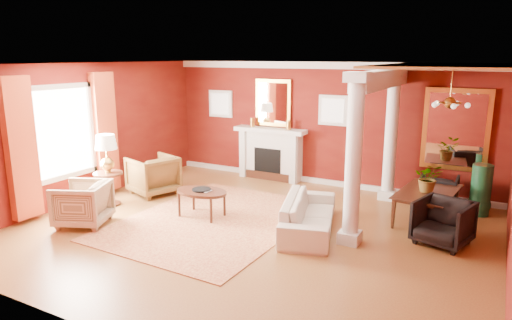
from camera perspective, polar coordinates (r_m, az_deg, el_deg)
The scene contains 27 objects.
ground at distance 8.22m, azimuth -0.57°, elevation -8.80°, with size 8.00×8.00×0.00m, color brown.
room_shell at distance 7.70m, azimuth -0.60°, elevation 5.29°, with size 8.04×7.04×2.92m.
fireplace at distance 11.43m, azimuth 1.80°, elevation 0.82°, with size 1.85×0.42×1.29m.
overmantel_mirror at distance 11.35m, azimuth 2.16°, elevation 7.15°, with size 0.95×0.07×1.15m.
flank_window_left at distance 12.13m, azimuth -4.44°, elevation 7.02°, with size 0.70×0.07×0.70m.
flank_window_right at distance 10.78m, azimuth 9.62°, elevation 6.14°, with size 0.70×0.07×0.70m.
left_window at distance 9.86m, azimuth -22.62°, elevation 2.49°, with size 0.21×2.55×2.60m.
column_front at distance 7.43m, azimuth 12.10°, elevation 0.09°, with size 0.36×0.36×2.80m.
column_back at distance 10.01m, azimuth 16.54°, elevation 3.11°, with size 0.36×0.36×2.80m.
header_beam at distance 8.81m, azimuth 15.49°, elevation 9.73°, with size 0.30×3.20×0.32m, color silver.
amber_ceiling at distance 8.46m, azimuth 23.08°, elevation 10.76°, with size 2.30×3.40×0.04m, color #C47F39.
dining_mirror at distance 10.26m, azimuth 23.69°, elevation 3.48°, with size 1.30×0.07×1.70m.
chandelier at distance 8.54m, azimuth 23.08°, elevation 6.58°, with size 0.60×0.62×0.75m.
crown_trim at distance 10.79m, azimuth 8.54°, elevation 11.62°, with size 8.00×0.08×0.16m, color silver.
base_trim at distance 11.19m, azimuth 8.07°, elevation -2.65°, with size 8.00×0.08×0.12m, color silver.
rug at distance 8.72m, azimuth -5.17°, elevation -7.49°, with size 3.06×4.07×0.02m, color maroon.
sofa at distance 8.12m, azimuth 6.64°, elevation -6.07°, with size 2.10×0.61×0.82m, color beige.
armchair_leopard at distance 10.44m, azimuth -12.75°, elevation -1.61°, with size 0.93×0.87×0.95m, color black.
armchair_stripe at distance 8.92m, azimuth -20.90°, elevation -4.89°, with size 0.86×0.81×0.89m, color tan.
coffee_table at distance 8.79m, azimuth -6.82°, elevation -4.09°, with size 1.05×1.05×0.53m.
coffee_book at distance 8.72m, azimuth -6.65°, elevation -3.21°, with size 0.15×0.02×0.21m, color #33180E.
side_table at distance 9.79m, azimuth -18.14°, elevation 0.22°, with size 0.59×0.59×1.49m.
dining_table at distance 9.11m, azimuth 20.79°, elevation -4.40°, with size 1.66×0.58×0.92m, color #33180E.
dining_chair_near at distance 8.11m, azimuth 22.35°, elevation -7.00°, with size 0.80×0.75×0.83m, color black.
dining_chair_far at distance 10.07m, azimuth 21.86°, elevation -3.43°, with size 0.71×0.67×0.73m, color black.
green_urn at distance 9.89m, azimuth 26.22°, elevation -3.94°, with size 0.42×0.42×1.01m.
potted_plant at distance 8.88m, azimuth 20.93°, elevation -0.34°, with size 0.49×0.54×0.42m, color #26591E.
Camera 1 is at (3.71, -6.67, 3.04)m, focal length 32.00 mm.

